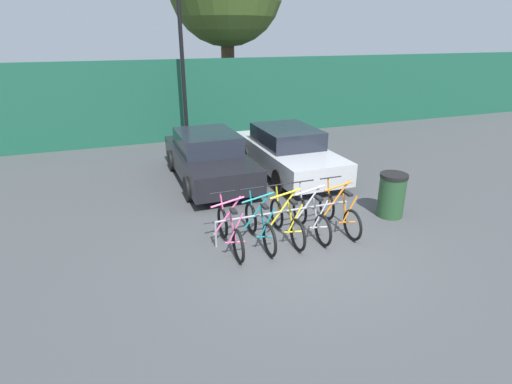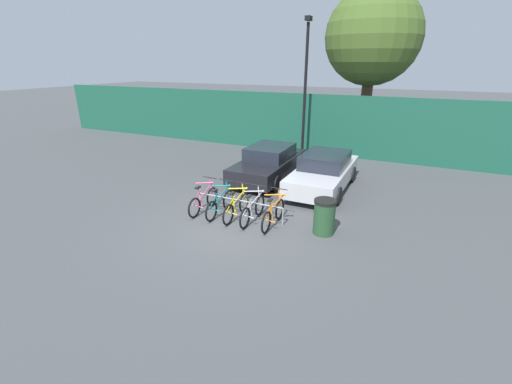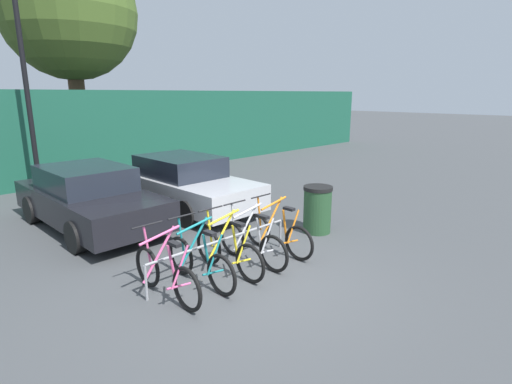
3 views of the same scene
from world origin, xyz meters
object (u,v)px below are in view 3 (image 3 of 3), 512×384
object	(u,v)px
bike_rack	(223,244)
bicycle_silver	(252,243)
bicycle_orange	(277,234)
bicycle_teal	(200,262)
bicycle_pink	(166,274)
car_silver	(183,183)
trash_bin	(317,209)
car_black	(89,198)
bicycle_yellow	(228,252)
tree_behind_hoarding	(69,13)
lamp_post	(24,69)

from	to	relation	value
bike_rack	bicycle_silver	world-z (taller)	bicycle_silver
bike_rack	bicycle_orange	xyz separation A→B (m)	(1.23, -0.15, -0.10)
bicycle_teal	bicycle_pink	bearing A→B (deg)	178.79
car_silver	trash_bin	size ratio (longest dim) A/B	4.45
car_black	bike_rack	bearing A→B (deg)	-80.72
bike_rack	car_silver	bearing A→B (deg)	64.42
trash_bin	bicycle_silver	bearing A→B (deg)	-175.50
bike_rack	bicycle_yellow	size ratio (longest dim) A/B	1.76
bicycle_orange	bicycle_teal	bearing A→B (deg)	-177.10
tree_behind_hoarding	bicycle_orange	bearing A→B (deg)	-94.24
lamp_post	trash_bin	distance (m)	8.99
bicycle_teal	car_black	size ratio (longest dim) A/B	0.38
bicycle_yellow	car_black	world-z (taller)	car_black
car_silver	bicycle_orange	bearing A→B (deg)	-97.66
bike_rack	bicycle_teal	size ratio (longest dim) A/B	1.76
bicycle_orange	lamp_post	size ratio (longest dim) A/B	0.26
bike_rack	car_silver	distance (m)	4.05
bike_rack	car_silver	xyz separation A→B (m)	(1.75, 3.65, 0.22)
car_black	lamp_post	bearing A→B (deg)	87.67
car_black	tree_behind_hoarding	size ratio (longest dim) A/B	0.55
bicycle_teal	bicycle_orange	xyz separation A→B (m)	(1.84, 0.00, 0.00)
bicycle_yellow	car_silver	size ratio (longest dim) A/B	0.37
bicycle_teal	trash_bin	size ratio (longest dim) A/B	1.66
bicycle_yellow	tree_behind_hoarding	xyz separation A→B (m)	(2.04, 10.77, 5.38)
bicycle_pink	car_black	distance (m)	4.09
car_silver	tree_behind_hoarding	world-z (taller)	tree_behind_hoarding
bicycle_orange	tree_behind_hoarding	xyz separation A→B (m)	(0.80, 10.77, 5.38)
bike_rack	trash_bin	bearing A→B (deg)	0.48
car_silver	car_black	bearing A→B (deg)	174.34
bicycle_yellow	trash_bin	size ratio (longest dim) A/B	1.66
bicycle_silver	car_black	size ratio (longest dim) A/B	0.38
bicycle_yellow	car_black	size ratio (longest dim) A/B	0.38
bicycle_pink	bicycle_silver	distance (m)	1.78
bicycle_teal	trash_bin	world-z (taller)	bicycle_teal
bike_rack	tree_behind_hoarding	distance (m)	12.04
bicycle_pink	bicycle_yellow	bearing A→B (deg)	0.31
bicycle_orange	bicycle_yellow	bearing A→B (deg)	-177.10
lamp_post	tree_behind_hoarding	xyz separation A→B (m)	(2.51, 2.80, 2.12)
bicycle_teal	car_silver	distance (m)	4.48
bicycle_teal	lamp_post	xyz separation A→B (m)	(0.13, 7.97, 3.26)
bike_rack	car_black	bearing A→B (deg)	99.28
lamp_post	bicycle_pink	bearing A→B (deg)	-95.45
bicycle_yellow	bike_rack	bearing A→B (deg)	81.65
bicycle_yellow	bicycle_pink	bearing A→B (deg)	176.16
bike_rack	lamp_post	bearing A→B (deg)	93.47
lamp_post	tree_behind_hoarding	size ratio (longest dim) A/B	0.80
car_silver	trash_bin	bearing A→B (deg)	-74.85
bicycle_pink	car_black	size ratio (longest dim) A/B	0.38
bicycle_yellow	tree_behind_hoarding	size ratio (longest dim) A/B	0.21
bike_rack	bicycle_pink	size ratio (longest dim) A/B	1.76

